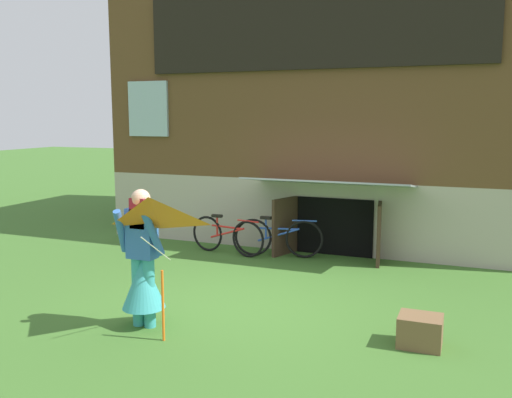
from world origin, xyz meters
TOP-DOWN VIEW (x-y plane):
  - ground_plane at (0.00, 0.00)m, footprint 60.00×60.00m
  - log_house at (-0.00, 5.67)m, footprint 8.51×6.47m
  - person at (-0.76, -1.30)m, footprint 0.61×0.53m
  - kite at (-0.31, -1.83)m, footprint 1.01×1.05m
  - bicycle_blue at (-0.37, 2.47)m, footprint 1.59×0.37m
  - bicycle_red at (-1.32, 2.32)m, footprint 1.56×0.31m
  - wooden_crate at (2.40, -0.67)m, footprint 0.47×0.40m

SIDE VIEW (x-z plane):
  - ground_plane at x=0.00m, z-range 0.00..0.00m
  - wooden_crate at x=2.40m, z-range 0.00..0.35m
  - bicycle_red at x=-1.32m, z-range -0.01..0.71m
  - bicycle_blue at x=-0.37m, z-range -0.01..0.73m
  - person at x=-0.76m, z-range -0.13..1.55m
  - kite at x=-0.31m, z-range 0.52..2.06m
  - log_house at x=0.00m, z-range 0.00..5.75m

